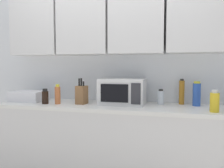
{
  "coord_description": "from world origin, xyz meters",
  "views": [
    {
      "loc": [
        0.69,
        -2.71,
        1.3
      ],
      "look_at": [
        0.04,
        -0.25,
        1.12
      ],
      "focal_mm": 37.18,
      "sensor_mm": 36.0,
      "label": 1
    }
  ],
  "objects_px": {
    "bottle_yellow_mustard": "(215,102)",
    "bottle_soy_dark": "(45,97)",
    "bottle_spice_jar": "(58,95)",
    "bottle_amber_vinegar": "(182,92)",
    "knife_block": "(82,95)",
    "dish_rack": "(29,96)",
    "bottle_clear_tall": "(161,97)",
    "bottle_blue_cleaner": "(197,94)",
    "microwave": "(123,91)"
  },
  "relations": [
    {
      "from": "dish_rack",
      "to": "knife_block",
      "type": "relative_size",
      "value": 1.33
    },
    {
      "from": "knife_block",
      "to": "bottle_yellow_mustard",
      "type": "distance_m",
      "value": 1.34
    },
    {
      "from": "bottle_blue_cleaner",
      "to": "bottle_amber_vinegar",
      "type": "xyz_separation_m",
      "value": [
        -0.15,
        0.07,
        0.01
      ]
    },
    {
      "from": "bottle_blue_cleaner",
      "to": "bottle_amber_vinegar",
      "type": "height_order",
      "value": "bottle_amber_vinegar"
    },
    {
      "from": "knife_block",
      "to": "bottle_soy_dark",
      "type": "xyz_separation_m",
      "value": [
        -0.4,
        -0.09,
        -0.03
      ]
    },
    {
      "from": "bottle_yellow_mustard",
      "to": "bottle_clear_tall",
      "type": "relative_size",
      "value": 1.22
    },
    {
      "from": "bottle_blue_cleaner",
      "to": "bottle_yellow_mustard",
      "type": "distance_m",
      "value": 0.34
    },
    {
      "from": "bottle_spice_jar",
      "to": "bottle_soy_dark",
      "type": "height_order",
      "value": "bottle_spice_jar"
    },
    {
      "from": "knife_block",
      "to": "bottle_yellow_mustard",
      "type": "relative_size",
      "value": 1.41
    },
    {
      "from": "dish_rack",
      "to": "bottle_clear_tall",
      "type": "distance_m",
      "value": 1.55
    },
    {
      "from": "knife_block",
      "to": "dish_rack",
      "type": "bearing_deg",
      "value": 176.4
    },
    {
      "from": "bottle_blue_cleaner",
      "to": "bottle_spice_jar",
      "type": "xyz_separation_m",
      "value": [
        -1.47,
        -0.25,
        -0.02
      ]
    },
    {
      "from": "dish_rack",
      "to": "bottle_clear_tall",
      "type": "height_order",
      "value": "bottle_clear_tall"
    },
    {
      "from": "bottle_amber_vinegar",
      "to": "bottle_yellow_mustard",
      "type": "bearing_deg",
      "value": -54.91
    },
    {
      "from": "microwave",
      "to": "bottle_yellow_mustard",
      "type": "bearing_deg",
      "value": -14.27
    },
    {
      "from": "bottle_soy_dark",
      "to": "bottle_clear_tall",
      "type": "bearing_deg",
      "value": 12.98
    },
    {
      "from": "bottle_spice_jar",
      "to": "bottle_amber_vinegar",
      "type": "distance_m",
      "value": 1.36
    },
    {
      "from": "bottle_blue_cleaner",
      "to": "bottle_spice_jar",
      "type": "height_order",
      "value": "bottle_blue_cleaner"
    },
    {
      "from": "microwave",
      "to": "bottle_clear_tall",
      "type": "bearing_deg",
      "value": 13.57
    },
    {
      "from": "dish_rack",
      "to": "bottle_amber_vinegar",
      "type": "height_order",
      "value": "bottle_amber_vinegar"
    },
    {
      "from": "bottle_soy_dark",
      "to": "bottle_amber_vinegar",
      "type": "bearing_deg",
      "value": 13.38
    },
    {
      "from": "bottle_blue_cleaner",
      "to": "knife_block",
      "type": "bearing_deg",
      "value": -171.34
    },
    {
      "from": "bottle_soy_dark",
      "to": "bottle_clear_tall",
      "type": "distance_m",
      "value": 1.27
    },
    {
      "from": "bottle_spice_jar",
      "to": "microwave",
      "type": "bearing_deg",
      "value": 13.01
    },
    {
      "from": "knife_block",
      "to": "bottle_blue_cleaner",
      "type": "height_order",
      "value": "knife_block"
    },
    {
      "from": "dish_rack",
      "to": "bottle_spice_jar",
      "type": "bearing_deg",
      "value": -14.14
    },
    {
      "from": "bottle_blue_cleaner",
      "to": "bottle_yellow_mustard",
      "type": "xyz_separation_m",
      "value": [
        0.12,
        -0.32,
        -0.03
      ]
    },
    {
      "from": "bottle_yellow_mustard",
      "to": "bottle_soy_dark",
      "type": "bearing_deg",
      "value": 178.7
    },
    {
      "from": "dish_rack",
      "to": "bottle_clear_tall",
      "type": "xyz_separation_m",
      "value": [
        1.54,
        0.15,
        0.02
      ]
    },
    {
      "from": "dish_rack",
      "to": "bottle_amber_vinegar",
      "type": "bearing_deg",
      "value": 6.78
    },
    {
      "from": "microwave",
      "to": "bottle_blue_cleaner",
      "type": "height_order",
      "value": "microwave"
    },
    {
      "from": "dish_rack",
      "to": "bottle_spice_jar",
      "type": "relative_size",
      "value": 1.75
    },
    {
      "from": "knife_block",
      "to": "bottle_soy_dark",
      "type": "bearing_deg",
      "value": -166.63
    },
    {
      "from": "bottle_spice_jar",
      "to": "bottle_soy_dark",
      "type": "xyz_separation_m",
      "value": [
        -0.14,
        -0.03,
        -0.02
      ]
    },
    {
      "from": "bottle_clear_tall",
      "to": "bottle_blue_cleaner",
      "type": "bearing_deg",
      "value": -1.1
    },
    {
      "from": "dish_rack",
      "to": "bottle_blue_cleaner",
      "type": "relative_size",
      "value": 1.47
    },
    {
      "from": "microwave",
      "to": "bottle_amber_vinegar",
      "type": "xyz_separation_m",
      "value": [
        0.62,
        0.16,
        -0.01
      ]
    },
    {
      "from": "bottle_yellow_mustard",
      "to": "bottle_spice_jar",
      "type": "bearing_deg",
      "value": 177.62
    },
    {
      "from": "bottle_spice_jar",
      "to": "bottle_amber_vinegar",
      "type": "height_order",
      "value": "bottle_amber_vinegar"
    },
    {
      "from": "bottle_spice_jar",
      "to": "bottle_clear_tall",
      "type": "xyz_separation_m",
      "value": [
        1.1,
        0.26,
        -0.02
      ]
    },
    {
      "from": "microwave",
      "to": "bottle_soy_dark",
      "type": "bearing_deg",
      "value": -167.31
    },
    {
      "from": "microwave",
      "to": "bottle_clear_tall",
      "type": "xyz_separation_m",
      "value": [
        0.4,
        0.1,
        -0.06
      ]
    },
    {
      "from": "bottle_blue_cleaner",
      "to": "bottle_amber_vinegar",
      "type": "bearing_deg",
      "value": 155.07
    },
    {
      "from": "bottle_yellow_mustard",
      "to": "bottle_soy_dark",
      "type": "xyz_separation_m",
      "value": [
        -1.73,
        0.04,
        -0.02
      ]
    },
    {
      "from": "knife_block",
      "to": "bottle_blue_cleaner",
      "type": "xyz_separation_m",
      "value": [
        1.21,
        0.18,
        0.02
      ]
    },
    {
      "from": "bottle_blue_cleaner",
      "to": "bottle_clear_tall",
      "type": "xyz_separation_m",
      "value": [
        -0.37,
        0.01,
        -0.05
      ]
    },
    {
      "from": "bottle_yellow_mustard",
      "to": "bottle_spice_jar",
      "type": "height_order",
      "value": "bottle_spice_jar"
    },
    {
      "from": "bottle_clear_tall",
      "to": "knife_block",
      "type": "bearing_deg",
      "value": -167.21
    },
    {
      "from": "knife_block",
      "to": "bottle_soy_dark",
      "type": "relative_size",
      "value": 1.71
    },
    {
      "from": "dish_rack",
      "to": "bottle_yellow_mustard",
      "type": "distance_m",
      "value": 2.04
    }
  ]
}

